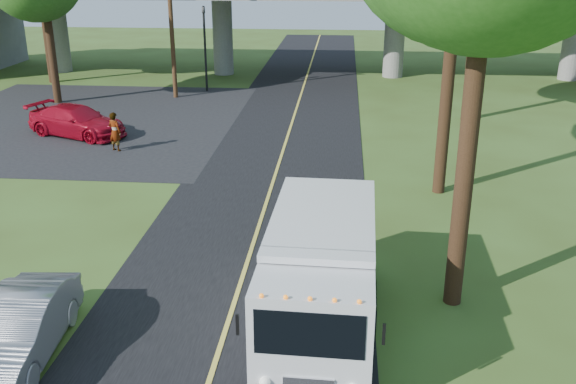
# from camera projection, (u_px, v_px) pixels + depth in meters

# --- Properties ---
(ground) EXTENTS (120.00, 120.00, 0.00)m
(ground) POSITION_uv_depth(u_px,v_px,m) (232.00, 312.00, 15.82)
(ground) COLOR #384B1A
(ground) RESTS_ON ground
(road) EXTENTS (7.00, 90.00, 0.02)m
(road) POSITION_uv_depth(u_px,v_px,m) (274.00, 178.00, 25.13)
(road) COLOR black
(road) RESTS_ON ground
(parking_lot) EXTENTS (16.00, 18.00, 0.01)m
(parking_lot) POSITION_uv_depth(u_px,v_px,m) (82.00, 121.00, 33.48)
(parking_lot) COLOR black
(parking_lot) RESTS_ON ground
(lane_line) EXTENTS (0.12, 90.00, 0.01)m
(lane_line) POSITION_uv_depth(u_px,v_px,m) (274.00, 177.00, 25.13)
(lane_line) COLOR gold
(lane_line) RESTS_ON road
(overpass) EXTENTS (54.00, 10.00, 7.30)m
(overpass) POSITION_uv_depth(u_px,v_px,m) (308.00, 9.00, 44.02)
(overpass) COLOR slate
(overpass) RESTS_ON ground
(traffic_signal) EXTENTS (0.18, 0.22, 5.20)m
(traffic_signal) POSITION_uv_depth(u_px,v_px,m) (205.00, 40.00, 39.40)
(traffic_signal) COLOR black
(traffic_signal) RESTS_ON ground
(utility_pole) EXTENTS (1.60, 0.26, 9.00)m
(utility_pole) POSITION_uv_depth(u_px,v_px,m) (171.00, 19.00, 37.16)
(utility_pole) COLOR #472D19
(utility_pole) RESTS_ON ground
(step_van) EXTENTS (2.59, 6.56, 2.72)m
(step_van) POSITION_uv_depth(u_px,v_px,m) (321.00, 273.00, 14.60)
(step_van) COLOR silver
(step_van) RESTS_ON ground
(red_sedan) EXTENTS (5.39, 3.67, 1.45)m
(red_sedan) POSITION_uv_depth(u_px,v_px,m) (77.00, 121.00, 30.57)
(red_sedan) COLOR maroon
(red_sedan) RESTS_ON ground
(silver_sedan) EXTENTS (1.82, 4.33, 1.39)m
(silver_sedan) POSITION_uv_depth(u_px,v_px,m) (19.00, 329.00, 13.86)
(silver_sedan) COLOR gray
(silver_sedan) RESTS_ON ground
(pedestrian) EXTENTS (0.76, 0.65, 1.75)m
(pedestrian) POSITION_uv_depth(u_px,v_px,m) (115.00, 132.00, 28.20)
(pedestrian) COLOR gray
(pedestrian) RESTS_ON ground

